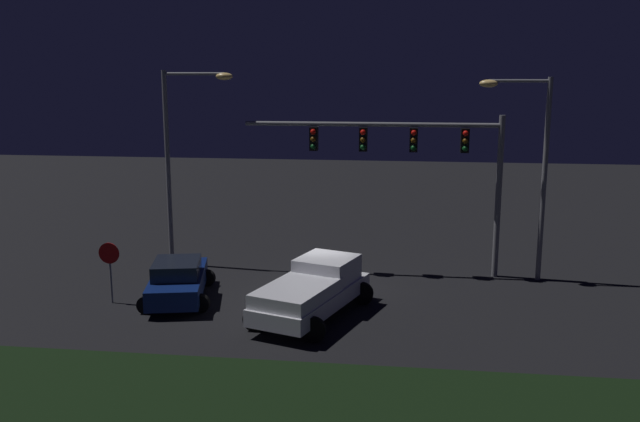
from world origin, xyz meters
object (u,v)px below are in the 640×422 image
street_lamp_right (531,154)px  pickup_truck (314,287)px  street_lamp_left (181,144)px  stop_sign (110,261)px  car_sedan (178,280)px  traffic_signal_gantry (414,152)px

street_lamp_right → pickup_truck: bearing=-146.2°
street_lamp_left → stop_sign: street_lamp_left is taller
car_sedan → street_lamp_left: (-1.22, 4.55, 4.47)m
traffic_signal_gantry → street_lamp_right: bearing=-3.2°
pickup_truck → stop_sign: bearing=106.3°
traffic_signal_gantry → street_lamp_right: size_ratio=1.30×
street_lamp_left → street_lamp_right: size_ratio=1.03×
pickup_truck → traffic_signal_gantry: bearing=-12.2°
pickup_truck → street_lamp_right: 10.17m
pickup_truck → street_lamp_left: bearing=67.8°
pickup_truck → car_sedan: bearing=97.8°
pickup_truck → street_lamp_left: size_ratio=0.70×
street_lamp_left → street_lamp_right: bearing=-1.5°
car_sedan → stop_sign: size_ratio=2.10×
car_sedan → stop_sign: 2.48m
traffic_signal_gantry → street_lamp_left: (-9.64, 0.12, 0.18)m
stop_sign → street_lamp_left: bearing=78.9°
pickup_truck → car_sedan: pickup_truck is taller
street_lamp_right → car_sedan: bearing=-162.1°
street_lamp_right → stop_sign: 16.26m
car_sedan → traffic_signal_gantry: traffic_signal_gantry is taller
car_sedan → pickup_truck: bearing=-113.5°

